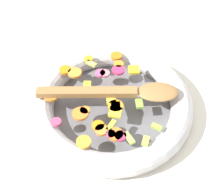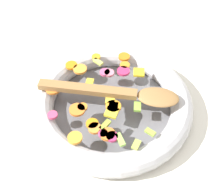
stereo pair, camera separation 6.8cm
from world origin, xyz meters
TOP-DOWN VIEW (x-y plane):
  - ground_plane at (0.00, 0.00)m, footprint 4.00×4.00m
  - skillet at (0.00, 0.00)m, footprint 0.36×0.36m
  - chopped_vegetables at (0.03, 0.00)m, footprint 0.23×0.28m
  - wooden_spoon at (-0.02, 0.01)m, footprint 0.31×0.11m

SIDE VIEW (x-z plane):
  - ground_plane at x=0.00m, z-range 0.00..0.00m
  - skillet at x=0.00m, z-range 0.00..0.05m
  - chopped_vegetables at x=0.03m, z-range 0.05..0.06m
  - wooden_spoon at x=-0.02m, z-range 0.06..0.07m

